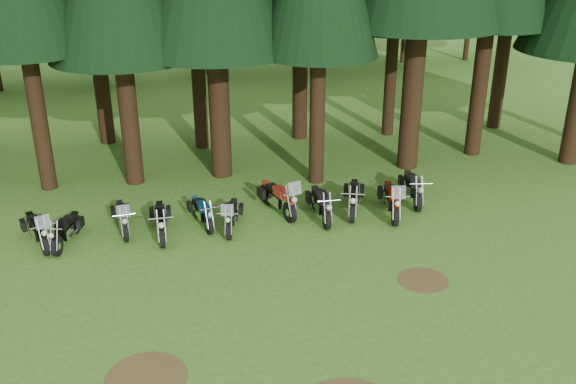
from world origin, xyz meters
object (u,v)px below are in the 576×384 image
(motorcycle_3, at_px, (161,222))
(motorcycle_8, at_px, (353,199))
(motorcycle_4, at_px, (202,213))
(motorcycle_6, at_px, (278,199))
(motorcycle_0, at_px, (37,231))
(motorcycle_2, at_px, (123,219))
(motorcycle_9, at_px, (391,201))
(motorcycle_5, at_px, (232,217))
(motorcycle_10, at_px, (412,189))
(motorcycle_1, at_px, (66,231))
(motorcycle_7, at_px, (321,205))

(motorcycle_3, height_order, motorcycle_8, motorcycle_8)
(motorcycle_4, bearing_deg, motorcycle_6, -3.68)
(motorcycle_0, xyz_separation_m, motorcycle_2, (2.50, 0.39, -0.02))
(motorcycle_3, relative_size, motorcycle_9, 0.94)
(motorcycle_5, relative_size, motorcycle_9, 0.86)
(motorcycle_6, relative_size, motorcycle_10, 1.04)
(motorcycle_1, distance_m, motorcycle_9, 10.37)
(motorcycle_10, bearing_deg, motorcycle_7, -160.02)
(motorcycle_0, height_order, motorcycle_8, motorcycle_0)
(motorcycle_1, relative_size, motorcycle_4, 0.99)
(motorcycle_0, distance_m, motorcycle_4, 4.99)
(motorcycle_1, relative_size, motorcycle_9, 0.83)
(motorcycle_1, bearing_deg, motorcycle_0, -171.29)
(motorcycle_3, distance_m, motorcycle_6, 3.97)
(motorcycle_8, bearing_deg, motorcycle_2, -161.86)
(motorcycle_3, distance_m, motorcycle_4, 1.40)
(motorcycle_0, relative_size, motorcycle_2, 1.02)
(motorcycle_0, height_order, motorcycle_3, motorcycle_0)
(motorcycle_7, bearing_deg, motorcycle_1, -177.78)
(motorcycle_9, bearing_deg, motorcycle_8, 168.70)
(motorcycle_3, distance_m, motorcycle_8, 6.38)
(motorcycle_0, distance_m, motorcycle_5, 5.87)
(motorcycle_6, distance_m, motorcycle_10, 4.77)
(motorcycle_0, bearing_deg, motorcycle_3, -23.71)
(motorcycle_1, distance_m, motorcycle_6, 6.76)
(motorcycle_3, bearing_deg, motorcycle_1, 179.16)
(motorcycle_10, bearing_deg, motorcycle_4, -168.16)
(motorcycle_6, bearing_deg, motorcycle_3, 175.86)
(motorcycle_3, xyz_separation_m, motorcycle_10, (8.65, 0.77, 0.01))
(motorcycle_4, bearing_deg, motorcycle_7, -16.79)
(motorcycle_1, relative_size, motorcycle_8, 0.89)
(motorcycle_6, bearing_deg, motorcycle_4, 171.51)
(motorcycle_0, xyz_separation_m, motorcycle_5, (5.87, -0.19, -0.03))
(motorcycle_4, xyz_separation_m, motorcycle_10, (7.34, 0.28, 0.06))
(motorcycle_5, bearing_deg, motorcycle_6, 41.91)
(motorcycle_6, bearing_deg, motorcycle_2, 166.99)
(motorcycle_10, bearing_deg, motorcycle_2, -169.06)
(motorcycle_0, xyz_separation_m, motorcycle_8, (10.04, 0.23, 0.02))
(motorcycle_4, distance_m, motorcycle_7, 3.88)
(motorcycle_9, bearing_deg, motorcycle_5, -168.90)
(motorcycle_8, bearing_deg, motorcycle_5, -154.85)
(motorcycle_0, height_order, motorcycle_4, motorcycle_0)
(motorcycle_0, distance_m, motorcycle_10, 12.33)
(motorcycle_1, height_order, motorcycle_7, motorcycle_7)
(motorcycle_9, bearing_deg, motorcycle_4, -173.61)
(motorcycle_0, height_order, motorcycle_2, motorcycle_0)
(motorcycle_2, height_order, motorcycle_7, motorcycle_2)
(motorcycle_0, relative_size, motorcycle_9, 0.90)
(motorcycle_5, xyz_separation_m, motorcycle_6, (1.68, 0.88, 0.07))
(motorcycle_2, height_order, motorcycle_6, motorcycle_6)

